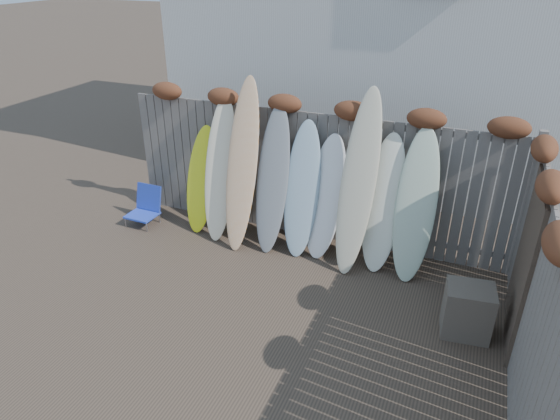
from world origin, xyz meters
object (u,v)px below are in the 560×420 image
at_px(beach_chair, 145,206).
at_px(wooden_crate, 467,311).
at_px(lattice_panel, 524,264).
at_px(surfboard_0, 201,180).

xyz_separation_m(beach_chair, wooden_crate, (5.14, -0.89, 0.03)).
relative_size(wooden_crate, lattice_panel, 0.33).
bearing_deg(lattice_panel, wooden_crate, -156.91).
height_order(wooden_crate, surfboard_0, surfboard_0).
xyz_separation_m(lattice_panel, surfboard_0, (-4.65, 0.92, -0.13)).
bearing_deg(wooden_crate, lattice_panel, 22.52).
height_order(beach_chair, surfboard_0, surfboard_0).
distance_m(wooden_crate, surfboard_0, 4.35).
relative_size(beach_chair, lattice_panel, 0.32).
bearing_deg(wooden_crate, beach_chair, 170.17).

